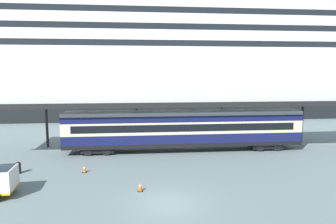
% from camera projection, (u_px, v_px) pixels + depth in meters
% --- Properties ---
extents(ground_plane, '(400.00, 400.00, 0.00)m').
position_uv_depth(ground_plane, '(168.00, 203.00, 18.47)').
color(ground_plane, slate).
extents(cruise_ship, '(131.70, 28.82, 34.56)m').
position_uv_depth(cruise_ship, '(164.00, 55.00, 62.38)').
color(cruise_ship, black).
rests_on(cruise_ship, ground).
extents(platform_canopy, '(38.27, 5.78, 5.46)m').
position_uv_depth(platform_canopy, '(183.00, 99.00, 30.68)').
color(platform_canopy, '#BEBEBE').
rests_on(platform_canopy, ground).
extents(train_carriage, '(23.79, 2.81, 4.11)m').
position_uv_depth(train_carriage, '(184.00, 128.00, 30.66)').
color(train_carriage, black).
rests_on(train_carriage, ground).
extents(traffic_cone_near, '(0.36, 0.36, 0.65)m').
position_uv_depth(traffic_cone_near, '(85.00, 168.00, 24.14)').
color(traffic_cone_near, black).
rests_on(traffic_cone_near, ground).
extents(traffic_cone_mid, '(0.36, 0.36, 0.70)m').
position_uv_depth(traffic_cone_mid, '(140.00, 186.00, 20.30)').
color(traffic_cone_mid, black).
rests_on(traffic_cone_mid, ground).
extents(quay_bollard, '(0.48, 0.48, 0.96)m').
position_uv_depth(quay_bollard, '(18.00, 167.00, 23.85)').
color(quay_bollard, black).
rests_on(quay_bollard, ground).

